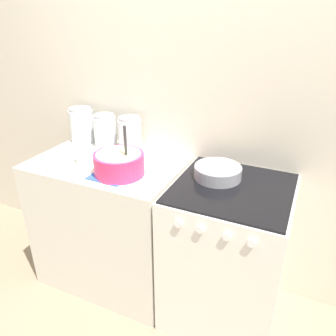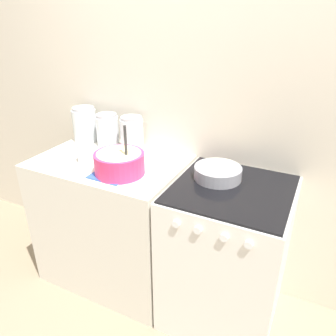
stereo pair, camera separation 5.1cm
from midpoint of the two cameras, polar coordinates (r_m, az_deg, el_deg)
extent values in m
plane|color=gray|center=(2.27, -3.33, -26.09)|extent=(12.00, 12.00, 0.00)
cube|color=beige|center=(2.11, 4.54, 9.52)|extent=(4.89, 0.05, 2.40)
cube|color=silver|center=(2.35, -10.23, -9.08)|extent=(0.95, 0.65, 0.92)
cube|color=white|center=(2.07, 9.40, -14.62)|extent=(0.65, 0.65, 0.91)
cube|color=black|center=(1.81, 10.43, -3.42)|extent=(0.63, 0.63, 0.01)
cylinder|color=white|center=(1.63, 0.90, -9.66)|extent=(0.04, 0.02, 0.04)
cylinder|color=white|center=(1.60, 4.71, -10.62)|extent=(0.04, 0.02, 0.04)
cylinder|color=white|center=(1.57, 9.27, -11.70)|extent=(0.04, 0.02, 0.04)
cylinder|color=white|center=(1.55, 13.42, -12.60)|extent=(0.04, 0.02, 0.04)
cylinder|color=#E0336B|center=(1.92, -9.26, 0.68)|extent=(0.29, 0.29, 0.13)
cylinder|color=beige|center=(1.91, -9.33, 1.52)|extent=(0.26, 0.26, 0.07)
cylinder|color=#333333|center=(1.85, -8.15, 3.13)|extent=(0.02, 0.02, 0.28)
cylinder|color=gray|center=(1.88, 7.88, -0.72)|extent=(0.27, 0.27, 0.07)
cylinder|color=beige|center=(1.88, 7.89, -0.51)|extent=(0.25, 0.25, 0.06)
cylinder|color=silver|center=(2.46, -15.35, 7.00)|extent=(0.17, 0.17, 0.23)
cylinder|color=silver|center=(2.47, -15.22, 5.99)|extent=(0.15, 0.15, 0.14)
cylinder|color=#B2B2B7|center=(2.42, -15.69, 9.81)|extent=(0.15, 0.15, 0.02)
cylinder|color=silver|center=(2.34, -11.48, 6.20)|extent=(0.16, 0.16, 0.21)
cylinder|color=olive|center=(2.36, -11.40, 5.24)|extent=(0.14, 0.14, 0.12)
cylinder|color=#B2B2B7|center=(2.31, -11.73, 8.86)|extent=(0.14, 0.14, 0.02)
cylinder|color=silver|center=(2.23, -7.28, 5.66)|extent=(0.16, 0.16, 0.22)
cylinder|color=tan|center=(2.25, -7.22, 4.63)|extent=(0.14, 0.14, 0.13)
cylinder|color=#B2B2B7|center=(2.20, -7.45, 8.55)|extent=(0.14, 0.14, 0.02)
cylinder|color=silver|center=(2.11, -15.59, 2.32)|extent=(0.07, 0.07, 0.12)
cube|color=#3359B2|center=(1.95, -10.31, -1.01)|extent=(0.22, 0.25, 0.01)
camera|label=1|loc=(0.03, -90.78, -0.37)|focal=35.00mm
camera|label=2|loc=(0.03, 89.22, 0.37)|focal=35.00mm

